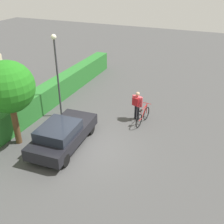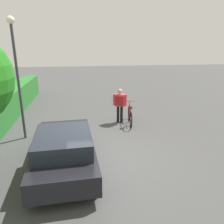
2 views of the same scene
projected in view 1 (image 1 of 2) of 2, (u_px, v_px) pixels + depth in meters
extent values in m
plane|color=#434343|center=(91.00, 147.00, 12.73)|extent=(60.00, 60.00, 0.00)
cube|color=#286E2A|center=(15.00, 117.00, 13.91)|extent=(21.59, 0.90, 1.35)
cube|color=black|center=(64.00, 135.00, 12.63)|extent=(4.11, 1.97, 0.55)
cube|color=#1E232D|center=(58.00, 130.00, 12.05)|extent=(1.98, 1.65, 0.46)
cylinder|color=black|center=(64.00, 123.00, 14.14)|extent=(0.58, 0.21, 0.57)
cylinder|color=black|center=(91.00, 129.00, 13.66)|extent=(0.58, 0.21, 0.57)
cylinder|color=black|center=(34.00, 153.00, 11.87)|extent=(0.58, 0.21, 0.57)
cylinder|color=black|center=(65.00, 160.00, 11.39)|extent=(0.58, 0.21, 0.57)
torus|color=black|center=(146.00, 113.00, 14.94)|extent=(0.75, 0.14, 0.75)
torus|color=black|center=(139.00, 121.00, 14.19)|extent=(0.75, 0.14, 0.75)
cylinder|color=#B21E1E|center=(144.00, 111.00, 14.57)|extent=(0.64, 0.12, 0.64)
cylinder|color=#B21E1E|center=(141.00, 115.00, 14.28)|extent=(0.23, 0.06, 0.54)
cylinder|color=#B21E1E|center=(144.00, 108.00, 14.37)|extent=(0.76, 0.13, 0.11)
cylinder|color=#B21E1E|center=(140.00, 120.00, 14.33)|extent=(0.38, 0.08, 0.05)
cylinder|color=#B21E1E|center=(147.00, 109.00, 14.80)|extent=(0.04, 0.04, 0.60)
cube|color=black|center=(141.00, 111.00, 14.07)|extent=(0.23, 0.13, 0.06)
cylinder|color=#B21E1E|center=(147.00, 103.00, 14.64)|extent=(0.09, 0.50, 0.03)
cylinder|color=black|center=(136.00, 112.00, 15.00)|extent=(0.13, 0.13, 0.82)
cylinder|color=black|center=(138.00, 113.00, 14.90)|extent=(0.13, 0.13, 0.82)
cube|color=#DB4C56|center=(137.00, 101.00, 14.62)|extent=(0.33, 0.52, 0.58)
sphere|color=tan|center=(138.00, 94.00, 14.41)|extent=(0.22, 0.22, 0.22)
cylinder|color=#DB4C56|center=(133.00, 99.00, 14.78)|extent=(0.09, 0.09, 0.55)
cylinder|color=#DB4C56|center=(142.00, 102.00, 14.45)|extent=(0.09, 0.09, 0.55)
cube|color=maroon|center=(136.00, 102.00, 14.50)|extent=(0.26, 0.41, 0.44)
cylinder|color=#38383D|center=(58.00, 80.00, 14.49)|extent=(0.10, 0.10, 4.38)
sphere|color=#F2EDCC|center=(54.00, 37.00, 13.40)|extent=(0.28, 0.28, 0.28)
cylinder|color=brown|center=(15.00, 123.00, 12.56)|extent=(0.29, 0.29, 2.24)
sphere|color=#22761B|center=(8.00, 87.00, 11.70)|extent=(2.34, 2.34, 2.34)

